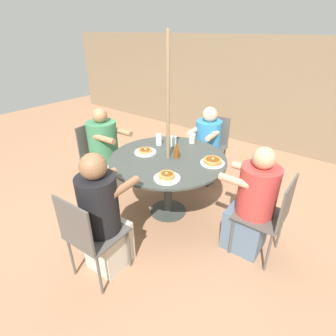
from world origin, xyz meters
TOP-DOWN VIEW (x-y plane):
  - ground_plane at (0.00, 0.00)m, footprint 12.00×12.00m
  - back_fence at (0.00, 2.74)m, footprint 10.00×0.06m
  - patio_table at (0.00, 0.00)m, footprint 1.31×1.31m
  - umbrella_pole at (0.00, 0.00)m, footprint 0.04×0.04m
  - patio_chair_north at (0.07, -1.17)m, footprint 0.45×0.45m
  - diner_north at (0.06, -1.00)m, footprint 0.36×0.52m
  - patio_chair_east at (1.17, 0.02)m, footprint 0.43×0.43m
  - diner_east at (1.00, 0.02)m, footprint 0.51×0.36m
  - patio_chair_south at (-0.08, 1.17)m, footprint 0.45×0.45m
  - diner_south at (-0.07, 1.00)m, footprint 0.38×0.52m
  - patio_chair_west at (-1.17, -0.09)m, footprint 0.45×0.45m
  - diner_west at (-0.99, -0.08)m, footprint 0.57×0.41m
  - pancake_plate_a at (-0.29, -0.05)m, footprint 0.26×0.26m
  - pancake_plate_b at (0.46, 0.18)m, footprint 0.26×0.26m
  - pancake_plate_c at (0.27, -0.37)m, footprint 0.26×0.26m
  - syrup_bottle at (0.07, 0.06)m, footprint 0.08×0.06m
  - coffee_cup at (-0.03, 0.53)m, footprint 0.08×0.08m
  - drinking_glass_a at (-0.15, 0.31)m, footprint 0.07×0.07m
  - drinking_glass_b at (-0.32, 0.22)m, footprint 0.07×0.07m

SIDE VIEW (x-z plane):
  - ground_plane at x=0.00m, z-range 0.00..0.00m
  - diner_south at x=-0.07m, z-range -0.05..1.03m
  - diner_east at x=1.00m, z-range -0.05..1.08m
  - patio_chair_north at x=0.07m, z-range 0.07..0.96m
  - patio_chair_east at x=1.17m, z-range 0.07..0.96m
  - patio_chair_south at x=-0.08m, z-range 0.07..0.96m
  - patio_chair_west at x=-1.17m, z-range 0.07..0.96m
  - diner_west at x=-0.99m, z-range -0.06..1.09m
  - diner_north at x=0.06m, z-range -0.04..1.14m
  - patio_table at x=0.00m, z-range 0.26..1.00m
  - pancake_plate_a at x=-0.29m, z-range 0.73..0.78m
  - pancake_plate_c at x=0.27m, z-range 0.73..0.80m
  - pancake_plate_b at x=0.46m, z-range 0.73..0.80m
  - coffee_cup at x=-0.03m, z-range 0.74..0.85m
  - drinking_glass_a at x=-0.15m, z-range 0.74..0.86m
  - syrup_bottle at x=0.07m, z-range 0.72..0.89m
  - drinking_glass_b at x=-0.32m, z-range 0.74..0.88m
  - back_fence at x=0.00m, z-range 0.00..1.93m
  - umbrella_pole at x=0.00m, z-range 0.00..2.02m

